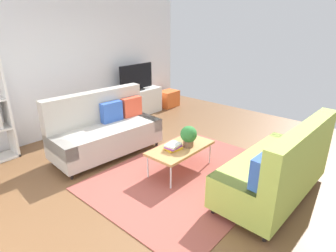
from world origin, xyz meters
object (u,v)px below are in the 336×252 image
object	(u,v)px
table_book_0	(173,148)
vase_0	(116,92)
couch_beige	(105,130)
bottle_0	(125,89)
storage_trunk	(169,99)
potted_plant	(189,135)
coffee_table	(181,148)
tv_console	(137,103)
tv	(136,78)
bottle_1	(128,89)
couch_green	(278,169)

from	to	relation	value
table_book_0	vase_0	distance (m)	2.82
couch_beige	bottle_0	size ratio (longest dim) A/B	8.59
storage_trunk	potted_plant	world-z (taller)	potted_plant
coffee_table	tv_console	size ratio (longest dim) A/B	0.79
vase_0	coffee_table	bearing A→B (deg)	-108.42
tv	vase_0	distance (m)	0.63
coffee_table	vase_0	size ratio (longest dim) A/B	8.00
couch_beige	tv	xyz separation A→B (m)	(1.84, 1.15, 0.51)
tv	bottle_0	size ratio (longest dim) A/B	4.38
storage_trunk	tv_console	bearing A→B (deg)	174.81
couch_beige	table_book_0	world-z (taller)	couch_beige
tv	bottle_1	bearing A→B (deg)	-176.18
tv	bottle_1	xyz separation A→B (m)	(-0.30, -0.02, -0.21)
couch_beige	storage_trunk	xyz separation A→B (m)	(2.94, 1.07, -0.23)
tv	potted_plant	bearing A→B (deg)	-117.25
table_book_0	vase_0	bearing A→B (deg)	68.55
potted_plant	table_book_0	world-z (taller)	potted_plant
coffee_table	tv	distance (m)	3.01
storage_trunk	potted_plant	size ratio (longest dim) A/B	1.55
table_book_0	couch_beige	bearing A→B (deg)	99.33
couch_green	bottle_0	xyz separation A→B (m)	(0.78, 3.97, 0.31)
potted_plant	bottle_0	size ratio (longest dim) A/B	1.47
tv	couch_green	bearing A→B (deg)	-106.41
couch_green	bottle_1	bearing A→B (deg)	79.44
vase_0	bottle_1	xyz separation A→B (m)	(0.28, -0.09, 0.03)
coffee_table	potted_plant	bearing A→B (deg)	-40.24
couch_beige	potted_plant	xyz separation A→B (m)	(0.47, -1.50, 0.16)
couch_green	bottle_1	size ratio (longest dim) A/B	9.76
coffee_table	bottle_1	size ratio (longest dim) A/B	5.57
couch_green	tv	size ratio (longest dim) A/B	1.93
bottle_0	bottle_1	bearing A→B (deg)	0.00
bottle_1	tv	bearing A→B (deg)	3.82
couch_beige	bottle_1	distance (m)	1.93
couch_green	tv_console	world-z (taller)	couch_green
bottle_0	bottle_1	xyz separation A→B (m)	(0.10, 0.00, -0.02)
couch_beige	bottle_0	bearing A→B (deg)	-137.32
coffee_table	bottle_1	distance (m)	2.82
tv_console	bottle_1	distance (m)	0.52
tv	bottle_0	world-z (taller)	tv
couch_green	vase_0	world-z (taller)	couch_green
couch_beige	potted_plant	world-z (taller)	couch_beige
couch_green	vase_0	bearing A→B (deg)	83.54
storage_trunk	bottle_1	xyz separation A→B (m)	(-1.40, 0.06, 0.52)
couch_beige	bottle_1	size ratio (longest dim) A/B	9.93
storage_trunk	table_book_0	distance (m)	3.67
couch_green	tv_console	bearing A→B (deg)	75.55
couch_beige	tv_console	world-z (taller)	couch_beige
vase_0	tv	bearing A→B (deg)	-6.88
table_book_0	vase_0	size ratio (longest dim) A/B	1.75
tv_console	tv	size ratio (longest dim) A/B	1.40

